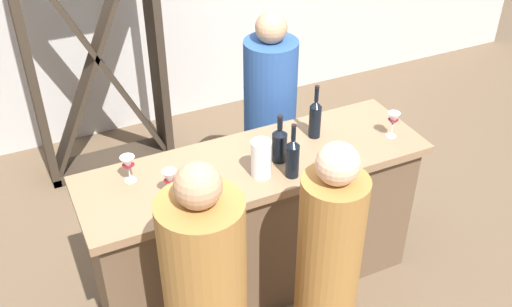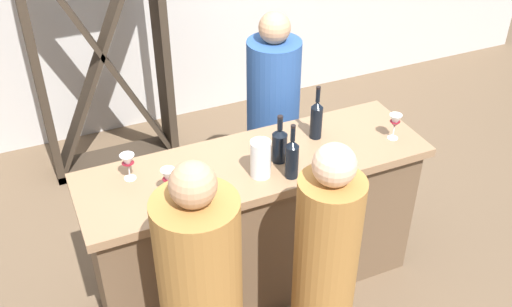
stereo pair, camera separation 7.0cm
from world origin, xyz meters
name	(u,v)px [view 1 (the left image)]	position (x,y,z in m)	size (l,w,h in m)	color
ground_plane	(256,282)	(0.00, 0.00, 0.00)	(12.00, 12.00, 0.00)	brown
bar_counter	(256,225)	(0.00, 0.00, 0.47)	(1.93, 0.60, 0.93)	brown
wine_rack	(95,55)	(-0.50, 1.65, 0.95)	(0.97, 0.28, 1.91)	#33281E
wine_bottle_leftmost_near_black	(293,157)	(0.11, -0.20, 1.05)	(0.07, 0.07, 0.31)	black
wine_bottle_second_left_near_black	(279,144)	(0.12, -0.04, 1.04)	(0.08, 0.08, 0.28)	black
wine_bottle_center_near_black	(315,118)	(0.41, 0.08, 1.06)	(0.07, 0.07, 0.33)	black
wine_glass_near_left	(393,120)	(0.81, -0.11, 1.04)	(0.07, 0.07, 0.16)	white
wine_glass_near_center	(170,179)	(-0.51, -0.10, 1.04)	(0.07, 0.07, 0.16)	white
wine_glass_near_right	(128,164)	(-0.66, 0.12, 1.03)	(0.08, 0.08, 0.15)	white
water_pitcher	(261,159)	(-0.03, -0.12, 1.04)	(0.11, 0.11, 0.21)	silver
person_left_guest	(327,274)	(0.07, -0.66, 0.66)	(0.37, 0.37, 1.42)	#9E6B33
person_center_guest	(206,306)	(-0.54, -0.61, 0.67)	(0.39, 0.39, 1.47)	#9E6B33
person_right_guest	(270,126)	(0.40, 0.64, 0.68)	(0.41, 0.41, 1.48)	#284C8C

